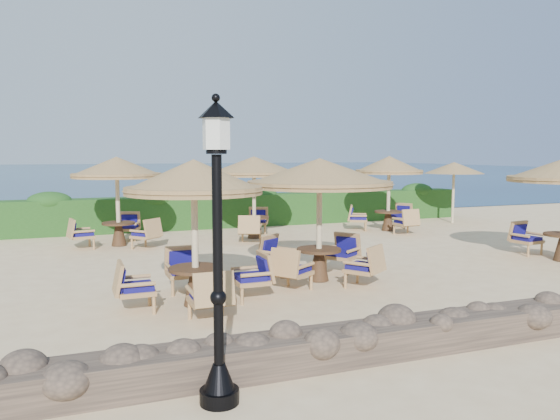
% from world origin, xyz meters
% --- Properties ---
extents(ground, '(120.00, 120.00, 0.00)m').
position_xyz_m(ground, '(0.00, 0.00, 0.00)').
color(ground, beige).
rests_on(ground, ground).
extents(sea, '(160.00, 160.00, 0.00)m').
position_xyz_m(sea, '(0.00, 70.00, 0.00)').
color(sea, '#0B274A').
rests_on(sea, ground).
extents(hedge, '(18.00, 0.90, 1.20)m').
position_xyz_m(hedge, '(0.00, 7.20, 0.60)').
color(hedge, '#184014').
rests_on(hedge, ground).
extents(stone_wall, '(15.00, 0.65, 0.44)m').
position_xyz_m(stone_wall, '(0.00, -6.20, 0.22)').
color(stone_wall, brown).
rests_on(stone_wall, ground).
extents(lamp_post, '(0.44, 0.44, 3.31)m').
position_xyz_m(lamp_post, '(-4.80, -6.80, 1.55)').
color(lamp_post, black).
rests_on(lamp_post, ground).
extents(extra_parasol, '(2.30, 2.30, 2.41)m').
position_xyz_m(extra_parasol, '(7.80, 5.20, 2.17)').
color(extra_parasol, beige).
rests_on(extra_parasol, ground).
extents(cafe_set_0, '(2.81, 2.81, 2.65)m').
position_xyz_m(cafe_set_0, '(-4.22, -2.86, 1.73)').
color(cafe_set_0, beige).
rests_on(cafe_set_0, ground).
extents(cafe_set_1, '(3.15, 3.15, 2.65)m').
position_xyz_m(cafe_set_1, '(-1.32, -1.89, 1.90)').
color(cafe_set_1, beige).
rests_on(cafe_set_1, ground).
extents(cafe_set_3, '(2.76, 2.75, 2.65)m').
position_xyz_m(cafe_set_3, '(-5.02, 4.29, 1.87)').
color(cafe_set_3, beige).
rests_on(cafe_set_3, ground).
extents(cafe_set_4, '(2.93, 2.93, 2.65)m').
position_xyz_m(cafe_set_4, '(-0.78, 4.25, 2.03)').
color(cafe_set_4, beige).
rests_on(cafe_set_4, ground).
extents(cafe_set_5, '(2.77, 2.61, 2.65)m').
position_xyz_m(cafe_set_5, '(4.21, 4.19, 1.80)').
color(cafe_set_5, beige).
rests_on(cafe_set_5, ground).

